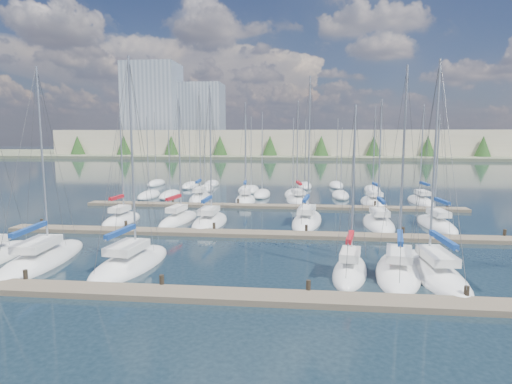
# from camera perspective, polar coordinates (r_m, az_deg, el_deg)

# --- Properties ---
(ground) EXTENTS (400.00, 400.00, 0.00)m
(ground) POSITION_cam_1_polar(r_m,az_deg,el_deg) (79.53, 3.60, 1.58)
(ground) COLOR #182731
(ground) RESTS_ON ground
(dock_near) EXTENTS (44.00, 1.93, 1.10)m
(dock_near) POSITION_cam_1_polar(r_m,az_deg,el_deg) (22.89, -3.35, -13.69)
(dock_near) COLOR #6B5E4C
(dock_near) RESTS_ON ground
(dock_mid) EXTENTS (44.00, 1.93, 1.10)m
(dock_mid) POSITION_cam_1_polar(r_m,az_deg,el_deg) (36.16, 0.35, -5.62)
(dock_mid) COLOR #6B5E4C
(dock_mid) RESTS_ON ground
(dock_far) EXTENTS (44.00, 1.93, 1.10)m
(dock_far) POSITION_cam_1_polar(r_m,az_deg,el_deg) (49.84, 2.00, -1.92)
(dock_far) COLOR #6B5E4C
(dock_far) RESTS_ON ground
(sailboat_f) EXTENTS (3.24, 9.80, 13.66)m
(sailboat_f) POSITION_cam_1_polar(r_m,az_deg,el_deg) (28.53, 22.55, -9.85)
(sailboat_f) COLOR white
(sailboat_f) RESTS_ON ground
(sailboat_i) EXTENTS (3.20, 7.83, 12.62)m
(sailboat_i) POSITION_cam_1_polar(r_m,az_deg,el_deg) (42.62, -10.30, -3.64)
(sailboat_i) COLOR white
(sailboat_i) RESTS_ON ground
(sailboat_o) EXTENTS (3.25, 7.18, 13.21)m
(sailboat_o) POSITION_cam_1_polar(r_m,az_deg,el_deg) (54.39, -1.44, -1.06)
(sailboat_o) COLOR white
(sailboat_o) RESTS_ON ground
(sailboat_q) EXTENTS (3.24, 7.92, 11.39)m
(sailboat_q) POSITION_cam_1_polar(r_m,az_deg,el_deg) (54.34, 15.39, -1.37)
(sailboat_q) COLOR white
(sailboat_q) RESTS_ON ground
(sailboat_j) EXTENTS (3.02, 8.20, 13.68)m
(sailboat_j) POSITION_cam_1_polar(r_m,az_deg,el_deg) (41.18, -6.17, -3.98)
(sailboat_j) COLOR white
(sailboat_j) RESTS_ON ground
(sailboat_r) EXTENTS (2.74, 7.92, 12.91)m
(sailboat_r) POSITION_cam_1_polar(r_m,az_deg,el_deg) (57.10, 21.13, -1.16)
(sailboat_r) COLOR white
(sailboat_r) RESTS_ON ground
(sailboat_h) EXTENTS (2.84, 6.48, 11.03)m
(sailboat_h) POSITION_cam_1_polar(r_m,az_deg,el_deg) (43.76, -17.48, -3.60)
(sailboat_h) COLOR white
(sailboat_h) RESTS_ON ground
(sailboat_p) EXTENTS (3.96, 8.16, 13.33)m
(sailboat_p) POSITION_cam_1_polar(r_m,az_deg,el_deg) (54.16, 5.56, -1.14)
(sailboat_p) COLOR white
(sailboat_p) RESTS_ON ground
(sailboat_k) EXTENTS (3.79, 10.09, 14.74)m
(sailboat_k) POSITION_cam_1_polar(r_m,az_deg,el_deg) (41.87, 6.82, -3.78)
(sailboat_k) COLOR white
(sailboat_k) RESTS_ON ground
(sailboat_e) EXTENTS (4.32, 8.73, 13.30)m
(sailboat_e) POSITION_cam_1_polar(r_m,az_deg,el_deg) (28.04, 18.44, -9.94)
(sailboat_e) COLOR white
(sailboat_e) RESTS_ON ground
(sailboat_n) EXTENTS (3.13, 8.47, 14.91)m
(sailboat_n) POSITION_cam_1_polar(r_m,az_deg,el_deg) (56.43, -7.48, -0.80)
(sailboat_n) COLOR white
(sailboat_n) RESTS_ON ground
(sailboat_b) EXTENTS (3.79, 10.26, 13.63)m
(sailboat_b) POSITION_cam_1_polar(r_m,az_deg,el_deg) (32.34, -26.60, -8.04)
(sailboat_b) COLOR white
(sailboat_b) RESTS_ON ground
(sailboat_m) EXTENTS (3.04, 7.95, 11.05)m
(sailboat_m) POSITION_cam_1_polar(r_m,az_deg,el_deg) (43.16, 22.91, -4.01)
(sailboat_m) COLOR white
(sailboat_m) RESTS_ON ground
(sailboat_l) EXTENTS (2.73, 8.19, 12.45)m
(sailboat_l) POSITION_cam_1_polar(r_m,az_deg,el_deg) (41.84, 16.00, -4.05)
(sailboat_l) COLOR white
(sailboat_l) RESTS_ON ground
(sailboat_c) EXTENTS (4.11, 8.82, 14.11)m
(sailboat_c) POSITION_cam_1_polar(r_m,az_deg,el_deg) (29.30, -16.35, -9.10)
(sailboat_c) COLOR white
(sailboat_c) RESTS_ON ground
(sailboat_d) EXTENTS (3.16, 6.73, 10.99)m
(sailboat_d) POSITION_cam_1_polar(r_m,az_deg,el_deg) (27.14, 12.42, -10.29)
(sailboat_d) COLOR white
(sailboat_d) RESTS_ON ground
(distant_boats) EXTENTS (36.93, 20.75, 13.30)m
(distant_boats) POSITION_cam_1_polar(r_m,az_deg,el_deg) (63.78, -0.98, 0.33)
(distant_boats) COLOR #9EA0A5
(distant_boats) RESTS_ON ground
(shoreline) EXTENTS (400.00, 60.00, 38.00)m
(shoreline) POSITION_cam_1_polar(r_m,az_deg,el_deg) (169.61, 0.52, 7.37)
(shoreline) COLOR #666B51
(shoreline) RESTS_ON ground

